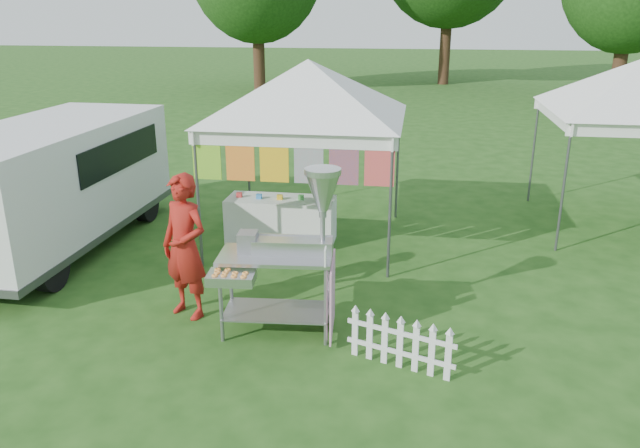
# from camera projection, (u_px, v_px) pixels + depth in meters

# --- Properties ---
(ground) EXTENTS (120.00, 120.00, 0.00)m
(ground) POSITION_uv_depth(u_px,v_px,m) (259.00, 339.00, 7.44)
(ground) COLOR #1E4814
(ground) RESTS_ON ground
(canopy_main) EXTENTS (4.24, 4.24, 3.45)m
(canopy_main) POSITION_uv_depth(u_px,v_px,m) (308.00, 60.00, 9.74)
(canopy_main) COLOR #59595E
(canopy_main) RESTS_ON ground
(donut_cart) EXTENTS (1.46, 1.11, 2.04)m
(donut_cart) POSITION_uv_depth(u_px,v_px,m) (293.00, 240.00, 7.22)
(donut_cart) COLOR gray
(donut_cart) RESTS_ON ground
(vendor) EXTENTS (0.80, 0.68, 1.86)m
(vendor) POSITION_uv_depth(u_px,v_px,m) (185.00, 247.00, 7.76)
(vendor) COLOR maroon
(vendor) RESTS_ON ground
(cargo_van) EXTENTS (2.04, 4.92, 2.03)m
(cargo_van) POSITION_uv_depth(u_px,v_px,m) (55.00, 182.00, 10.10)
(cargo_van) COLOR silver
(cargo_van) RESTS_ON ground
(picket_fence) EXTENTS (1.20, 0.45, 0.56)m
(picket_fence) POSITION_uv_depth(u_px,v_px,m) (400.00, 344.00, 6.77)
(picket_fence) COLOR silver
(picket_fence) RESTS_ON ground
(display_table) EXTENTS (1.80, 0.70, 0.75)m
(display_table) POSITION_uv_depth(u_px,v_px,m) (281.00, 220.00, 10.51)
(display_table) COLOR white
(display_table) RESTS_ON ground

